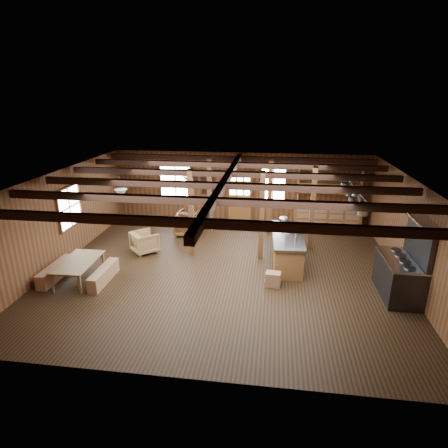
{
  "coord_description": "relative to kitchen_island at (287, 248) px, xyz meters",
  "views": [
    {
      "loc": [
        1.32,
        -9.89,
        4.94
      ],
      "look_at": [
        -0.11,
        0.63,
        1.23
      ],
      "focal_mm": 30.0,
      "sensor_mm": 36.0,
      "label": 1
    }
  ],
  "objects": [
    {
      "name": "window_back_right",
      "position": [
        -0.5,
        3.69,
        1.12
      ],
      "size": [
        1.02,
        0.06,
        1.32
      ],
      "color": "white",
      "rests_on": "wall_back"
    },
    {
      "name": "back_door",
      "position": [
        -1.8,
        3.68,
        0.4
      ],
      "size": [
        1.02,
        0.08,
        2.15
      ],
      "color": "brown",
      "rests_on": "floor"
    },
    {
      "name": "pendant_lamps",
      "position": [
        -4.05,
        0.23,
        1.77
      ],
      "size": [
        1.86,
        2.36,
        0.66
      ],
      "color": "#2F2F31",
      "rests_on": "ceiling"
    },
    {
      "name": "pot_rack",
      "position": [
        1.68,
        -0.52,
        1.79
      ],
      "size": [
        0.35,
        3.0,
        0.43
      ],
      "color": "#2F2F31",
      "rests_on": "ceiling"
    },
    {
      "name": "dining_table",
      "position": [
        -5.7,
        -1.91,
        -0.19
      ],
      "size": [
        0.97,
        1.67,
        0.58
      ],
      "primitive_type": "imported",
      "rotation": [
        0.0,
        0.0,
        1.6
      ],
      "color": "brown",
      "rests_on": "floor"
    },
    {
      "name": "kitchen_island",
      "position": [
        0.0,
        0.0,
        0.0
      ],
      "size": [
        0.97,
        2.53,
        1.2
      ],
      "rotation": [
        0.0,
        0.0,
        0.04
      ],
      "color": "brown",
      "rests_on": "floor"
    },
    {
      "name": "bowl",
      "position": [
        -0.06,
        0.28,
        0.49
      ],
      "size": [
        0.25,
        0.25,
        0.06
      ],
      "primitive_type": "imported",
      "rotation": [
        0.0,
        0.0,
        0.0
      ],
      "color": "silver",
      "rests_on": "kitchen_island"
    },
    {
      "name": "armchair_b",
      "position": [
        -3.67,
        2.73,
        -0.13
      ],
      "size": [
        0.83,
        0.85,
        0.69
      ],
      "primitive_type": "imported",
      "rotation": [
        0.0,
        0.0,
        3.02
      ],
      "color": "brown",
      "rests_on": "floor"
    },
    {
      "name": "armchair_a",
      "position": [
        -3.58,
        1.97,
        -0.1
      ],
      "size": [
        0.84,
        0.86,
        0.76
      ],
      "primitive_type": "imported",
      "rotation": [
        0.0,
        0.0,
        3.11
      ],
      "color": "brown",
      "rests_on": "floor"
    },
    {
      "name": "armchair_c",
      "position": [
        -4.58,
        0.23,
        -0.13
      ],
      "size": [
        1.08,
        1.08,
        0.7
      ],
      "primitive_type": "imported",
      "rotation": [
        0.0,
        0.0,
        2.33
      ],
      "color": "#997545",
      "rests_on": "floor"
    },
    {
      "name": "step_stool",
      "position": [
        -0.38,
        -1.52,
        -0.28
      ],
      "size": [
        0.47,
        0.36,
        0.4
      ],
      "primitive_type": "cube",
      "rotation": [
        0.0,
        0.0,
        -0.1
      ],
      "color": "olive",
      "rests_on": "floor"
    },
    {
      "name": "room",
      "position": [
        -1.8,
        -0.77,
        0.92
      ],
      "size": [
        10.04,
        9.04,
        2.84
      ],
      "color": "black",
      "rests_on": "ground"
    },
    {
      "name": "window_back_left",
      "position": [
        -4.4,
        3.69,
        1.12
      ],
      "size": [
        1.32,
        0.06,
        1.32
      ],
      "color": "white",
      "rests_on": "wall_back"
    },
    {
      "name": "bench_wall",
      "position": [
        -6.45,
        -1.91,
        -0.27
      ],
      "size": [
        0.29,
        1.52,
        0.42
      ],
      "primitive_type": "cube",
      "color": "olive",
      "rests_on": "floor"
    },
    {
      "name": "timber_posts",
      "position": [
        -1.28,
        1.31,
        0.92
      ],
      "size": [
        3.95,
        2.35,
        2.8
      ],
      "color": "#4C2E15",
      "rests_on": "floor"
    },
    {
      "name": "commercial_range",
      "position": [
        2.84,
        -1.6,
        0.2
      ],
      "size": [
        0.9,
        1.76,
        2.17
      ],
      "color": "#2F2F31",
      "rests_on": "floor"
    },
    {
      "name": "bench_aisle",
      "position": [
        -5.03,
        -1.91,
        -0.28
      ],
      "size": [
        0.28,
        1.47,
        0.4
      ],
      "primitive_type": "cube",
      "color": "olive",
      "rests_on": "floor"
    },
    {
      "name": "back_counter",
      "position": [
        1.6,
        3.43,
        0.12
      ],
      "size": [
        2.55,
        0.6,
        2.45
      ],
      "color": "brown",
      "rests_on": "floor"
    },
    {
      "name": "ceiling_joists",
      "position": [
        -1.8,
        -0.6,
        2.2
      ],
      "size": [
        9.8,
        8.82,
        0.18
      ],
      "color": "black",
      "rests_on": "ceiling"
    },
    {
      "name": "notice_boards",
      "position": [
        -3.3,
        3.68,
        1.16
      ],
      "size": [
        1.08,
        0.03,
        0.9
      ],
      "color": "beige",
      "rests_on": "wall_back"
    },
    {
      "name": "counter_pot",
      "position": [
        -0.1,
        1.0,
        0.55
      ],
      "size": [
        0.31,
        0.31,
        0.19
      ],
      "primitive_type": "cylinder",
      "color": "#B6B8BD",
      "rests_on": "kitchen_island"
    },
    {
      "name": "window_left",
      "position": [
        -6.76,
        -0.27,
        1.12
      ],
      "size": [
        0.14,
        1.24,
        1.32
      ],
      "color": "white",
      "rests_on": "wall_back"
    }
  ]
}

